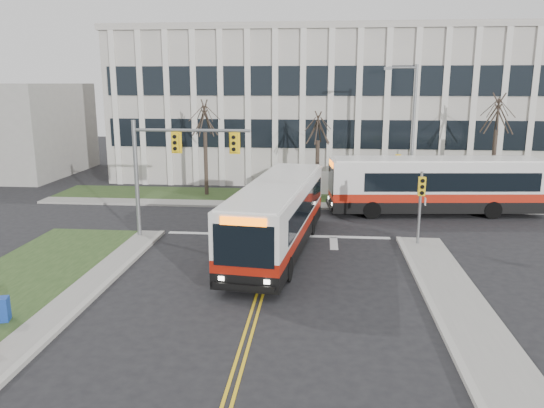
{
  "coord_description": "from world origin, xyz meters",
  "views": [
    {
      "loc": [
        2.26,
        -19.21,
        8.03
      ],
      "look_at": [
        -0.19,
        7.05,
        2.0
      ],
      "focal_mm": 35.0,
      "sensor_mm": 36.0,
      "label": 1
    }
  ],
  "objects_px": {
    "bus_cross": "(434,187)",
    "newspaper_box_blue": "(1,311)",
    "bus_main": "(277,218)",
    "streetlight": "(411,128)",
    "directory_sign": "(324,183)"
  },
  "relations": [
    {
      "from": "bus_cross",
      "to": "newspaper_box_blue",
      "type": "xyz_separation_m",
      "value": [
        -17.79,
        -17.41,
        -1.25
      ]
    },
    {
      "from": "bus_main",
      "to": "newspaper_box_blue",
      "type": "distance_m",
      "value": 12.55
    },
    {
      "from": "bus_main",
      "to": "bus_cross",
      "type": "height_order",
      "value": "bus_cross"
    },
    {
      "from": "streetlight",
      "to": "newspaper_box_blue",
      "type": "bearing_deg",
      "value": -130.06
    },
    {
      "from": "directory_sign",
      "to": "bus_cross",
      "type": "relative_size",
      "value": 0.15
    },
    {
      "from": "bus_main",
      "to": "newspaper_box_blue",
      "type": "xyz_separation_m",
      "value": [
        -8.67,
        -8.99,
        -1.19
      ]
    },
    {
      "from": "bus_main",
      "to": "newspaper_box_blue",
      "type": "height_order",
      "value": "bus_main"
    },
    {
      "from": "directory_sign",
      "to": "bus_main",
      "type": "relative_size",
      "value": 0.16
    },
    {
      "from": "bus_cross",
      "to": "directory_sign",
      "type": "bearing_deg",
      "value": -122.69
    },
    {
      "from": "bus_main",
      "to": "newspaper_box_blue",
      "type": "bearing_deg",
      "value": -127.16
    },
    {
      "from": "bus_main",
      "to": "directory_sign",
      "type": "bearing_deg",
      "value": 85.98
    },
    {
      "from": "streetlight",
      "to": "bus_cross",
      "type": "bearing_deg",
      "value": -59.42
    },
    {
      "from": "bus_cross",
      "to": "newspaper_box_blue",
      "type": "bearing_deg",
      "value": -51.17
    },
    {
      "from": "directory_sign",
      "to": "newspaper_box_blue",
      "type": "relative_size",
      "value": 2.11
    },
    {
      "from": "newspaper_box_blue",
      "to": "directory_sign",
      "type": "bearing_deg",
      "value": 45.86
    }
  ]
}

